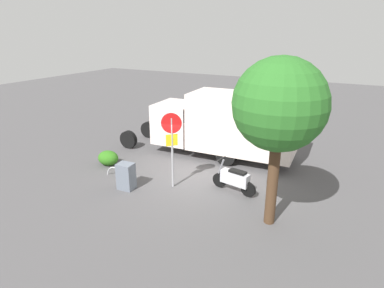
# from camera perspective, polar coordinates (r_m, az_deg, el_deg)

# --- Properties ---
(ground_plane) EXTENTS (60.00, 60.00, 0.00)m
(ground_plane) POSITION_cam_1_polar(r_m,az_deg,el_deg) (13.15, 0.00, -6.23)
(ground_plane) COLOR #4D4B4D
(box_truck_near) EXTENTS (8.55, 2.53, 3.05)m
(box_truck_near) POSITION_cam_1_polar(r_m,az_deg,el_deg) (15.01, 5.57, 3.79)
(box_truck_near) COLOR black
(box_truck_near) RESTS_ON ground
(motorcycle) EXTENTS (1.80, 0.65, 1.20)m
(motorcycle) POSITION_cam_1_polar(r_m,az_deg,el_deg) (12.06, 7.52, -6.16)
(motorcycle) COLOR black
(motorcycle) RESTS_ON ground
(stop_sign) EXTENTS (0.71, 0.33, 2.93)m
(stop_sign) POSITION_cam_1_polar(r_m,az_deg,el_deg) (11.82, -3.58, 0.90)
(stop_sign) COLOR #9E9EA3
(stop_sign) RESTS_ON ground
(street_tree) EXTENTS (2.67, 2.67, 5.10)m
(street_tree) POSITION_cam_1_polar(r_m,az_deg,el_deg) (9.30, 15.21, 6.53)
(street_tree) COLOR #47301E
(street_tree) RESTS_ON ground
(utility_cabinet) EXTENTS (0.63, 0.52, 1.02)m
(utility_cabinet) POSITION_cam_1_polar(r_m,az_deg,el_deg) (12.45, -11.58, -5.61)
(utility_cabinet) COLOR slate
(utility_cabinet) RESTS_ON ground
(bike_rack_hoop) EXTENTS (0.85, 0.06, 0.85)m
(bike_rack_hoop) POSITION_cam_1_polar(r_m,az_deg,el_deg) (13.75, -13.42, -5.61)
(bike_rack_hoop) COLOR #B7B7BC
(bike_rack_hoop) RESTS_ON ground
(shrub_near_sign) EXTENTS (0.96, 0.78, 0.65)m
(shrub_near_sign) POSITION_cam_1_polar(r_m,az_deg,el_deg) (14.86, -14.59, -2.40)
(shrub_near_sign) COLOR #2E6D1A
(shrub_near_sign) RESTS_ON ground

